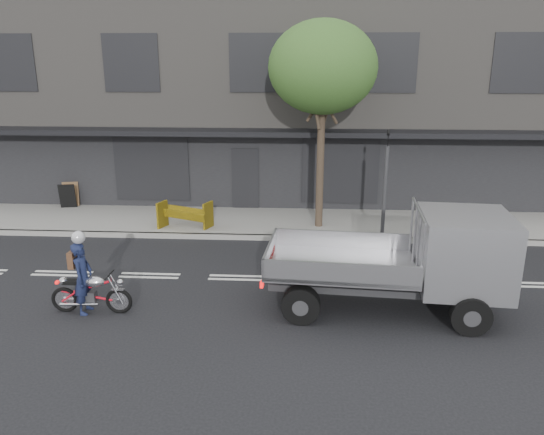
{
  "coord_description": "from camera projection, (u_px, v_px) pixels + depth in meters",
  "views": [
    {
      "loc": [
        1.66,
        -12.87,
        5.61
      ],
      "look_at": [
        0.85,
        0.5,
        1.54
      ],
      "focal_mm": 35.0,
      "sensor_mm": 36.0,
      "label": 1
    }
  ],
  "objects": [
    {
      "name": "construction_barrier",
      "position": [
        184.0,
        216.0,
        17.31
      ],
      "size": [
        1.77,
        1.25,
        0.92
      ],
      "primitive_type": null,
      "rotation": [
        0.0,
        0.0,
        -0.4
      ],
      "color": "gold",
      "rests_on": "sidewalk"
    },
    {
      "name": "traffic_light_pole",
      "position": [
        385.0,
        189.0,
        16.49
      ],
      "size": [
        0.12,
        0.12,
        3.5
      ],
      "color": "#2D2D30",
      "rests_on": "ground"
    },
    {
      "name": "rider",
      "position": [
        83.0,
        278.0,
        11.91
      ],
      "size": [
        0.4,
        0.61,
        1.67
      ],
      "primitive_type": "imported",
      "rotation": [
        0.0,
        0.0,
        1.57
      ],
      "color": "#171E40",
      "rests_on": "ground"
    },
    {
      "name": "sandwich_board",
      "position": [
        67.0,
        196.0,
        19.82
      ],
      "size": [
        0.66,
        0.51,
        0.93
      ],
      "primitive_type": null,
      "rotation": [
        0.0,
        0.0,
        0.22
      ],
      "color": "black",
      "rests_on": "sidewalk"
    },
    {
      "name": "motorcycle",
      "position": [
        91.0,
        292.0,
        12.0
      ],
      "size": [
        1.88,
        0.55,
        0.97
      ],
      "rotation": [
        0.0,
        0.0,
        0.0
      ],
      "color": "black",
      "rests_on": "ground"
    },
    {
      "name": "sidewalk",
      "position": [
        255.0,
        222.0,
        18.48
      ],
      "size": [
        32.0,
        3.2,
        0.15
      ],
      "primitive_type": "cube",
      "color": "gray",
      "rests_on": "ground"
    },
    {
      "name": "building_main",
      "position": [
        268.0,
        94.0,
        23.65
      ],
      "size": [
        26.0,
        10.0,
        8.0
      ],
      "primitive_type": "cube",
      "color": "slate",
      "rests_on": "ground"
    },
    {
      "name": "ground",
      "position": [
        239.0,
        278.0,
        14.02
      ],
      "size": [
        80.0,
        80.0,
        0.0
      ],
      "primitive_type": "plane",
      "color": "black",
      "rests_on": "ground"
    },
    {
      "name": "street_tree",
      "position": [
        323.0,
        68.0,
        16.37
      ],
      "size": [
        3.4,
        3.4,
        6.74
      ],
      "color": "#382B21",
      "rests_on": "ground"
    },
    {
      "name": "flatbed_ute",
      "position": [
        440.0,
        255.0,
        11.76
      ],
      "size": [
        5.43,
        2.55,
        2.45
      ],
      "rotation": [
        0.0,
        0.0,
        -0.08
      ],
      "color": "black",
      "rests_on": "ground"
    },
    {
      "name": "kerb",
      "position": [
        251.0,
        237.0,
        16.96
      ],
      "size": [
        32.0,
        0.2,
        0.15
      ],
      "primitive_type": "cube",
      "color": "gray",
      "rests_on": "ground"
    }
  ]
}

